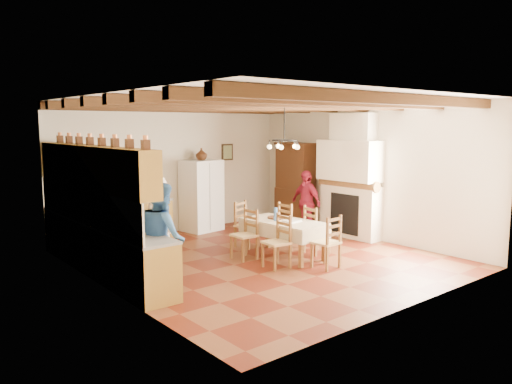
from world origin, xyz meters
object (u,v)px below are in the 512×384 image
Objects in this scene: hutch at (295,184)px; dining_table at (284,225)px; chair_left_near at (276,242)px; chair_right_far at (291,225)px; person_woman_blue at (162,236)px; refrigerator at (202,195)px; person_woman_red at (306,202)px; microwave at (145,192)px; person_man at (159,223)px; chair_left_far at (244,234)px; chair_right_near at (317,230)px; chair_end_near at (326,241)px; chair_end_far at (247,224)px.

hutch reaches higher than dining_table.
chair_right_far is (1.23, 0.93, 0.00)m from chair_left_near.
person_woman_blue reaches higher than chair_right_far.
person_woman_red is (1.65, -1.89, -0.11)m from refrigerator.
person_man is at bearing -110.79° from microwave.
person_woman_blue reaches higher than chair_left_near.
chair_left_far and chair_right_near have the same top height.
dining_table is 0.78m from chair_left_near.
chair_left_near is at bearing -85.94° from person_woman_blue.
chair_right_far is 3.33m from microwave.
hutch is 3.17m from dining_table.
person_woman_blue is at bearing -19.16° from chair_end_near.
hutch reaches higher than chair_right_far.
person_man is at bearing -143.07° from refrigerator.
person_woman_red is at bearing 108.09° from chair_left_far.
hutch is 3.79m from microwave.
refrigerator is at bearing -94.54° from chair_end_near.
chair_right_near is at bearing -18.09° from dining_table.
chair_right_near is 1.00× the size of chair_end_far.
chair_left_far is (-0.81, -2.71, -0.37)m from refrigerator.
hutch is at bearing 6.83° from chair_end_far.
person_woman_blue is (-3.45, -0.03, 0.36)m from chair_right_near.
refrigerator is 2.82× the size of microwave.
chair_left_near is 1.32m from chair_right_near.
person_man is (-2.31, 0.66, 0.22)m from dining_table.
hutch reaches higher than refrigerator.
chair_end_near and chair_end_far have the same top height.
person_woman_blue is (-0.45, -0.91, -0.00)m from person_man.
hutch is 2.18× the size of chair_right_near.
microwave is (-1.41, 4.13, 0.59)m from chair_end_near.
refrigerator is 4.12m from chair_end_near.
chair_right_far is at bearing 94.10° from chair_left_far.
microwave is (-3.11, 1.92, 0.32)m from person_woman_red.
chair_right_near and chair_end_near have the same top height.
chair_right_far is 0.57× the size of person_woman_blue.
person_woman_red reaches higher than dining_table.
person_woman_red is at bearing 128.61° from chair_left_near.
microwave reaches higher than chair_right_far.
person_man is (-2.39, 1.69, 0.37)m from chair_end_near.
person_woman_blue is (-2.15, 0.22, 0.36)m from chair_left_near.
person_man is 2.64m from microwave.
microwave reaches higher than dining_table.
refrigerator is at bearing -31.19° from person_woman_blue.
refrigerator is 2.85m from chair_left_far.
chair_right_far is at bearing 131.12° from chair_left_near.
chair_left_near is 1.00× the size of chair_end_far.
chair_right_far is (-0.06, 0.69, 0.00)m from chair_right_near.
chair_end_near is at bearing -95.46° from person_woman_blue.
person_woman_blue is at bearing -151.98° from hutch.
chair_end_near is 1.00× the size of chair_end_far.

